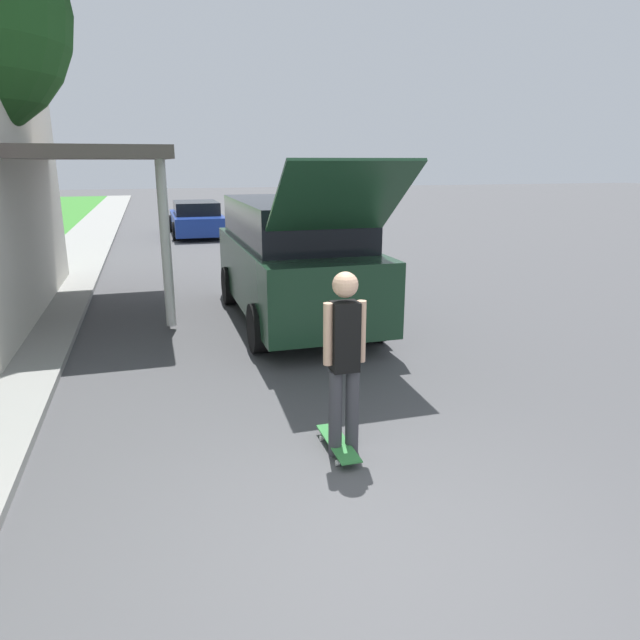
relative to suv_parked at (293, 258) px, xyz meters
name	(u,v)px	position (x,y,z in m)	size (l,w,h in m)	color
ground_plane	(375,546)	(-0.93, -6.23, -1.13)	(120.00, 120.00, 0.00)	#49494C
sidewalk	(12,343)	(-4.53, -0.23, -1.08)	(1.80, 80.00, 0.10)	gray
suv_parked	(293,258)	(0.00, 0.00, 0.00)	(2.10, 5.76, 2.78)	#193823
car_down_street	(196,219)	(-0.63, 12.92, -0.51)	(1.94, 4.57, 1.28)	navy
skateboarder	(344,355)	(-0.70, -4.84, -0.12)	(0.41, 0.24, 1.79)	#38383D
skateboard	(338,444)	(-0.74, -4.79, -1.04)	(0.22, 0.83, 0.10)	#337F3D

